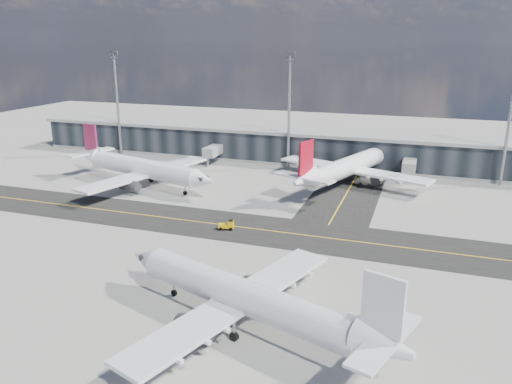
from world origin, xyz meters
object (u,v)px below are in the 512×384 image
Objects in this scene: airliner_af at (141,168)px; baggage_tug at (228,225)px; airliner_redtail at (349,167)px; service_van at (401,178)px; airliner_near at (248,298)px.

baggage_tug is at bearing 72.01° from airliner_af.
airliner_af is 46.85m from airliner_redtail.
baggage_tug is at bearing -93.60° from airliner_redtail.
airliner_af is 0.98× the size of airliner_redtail.
airliner_redtail is 38.41m from baggage_tug.
baggage_tug is 49.58m from service_van.
airliner_redtail is at bearing 125.53° from airliner_af.
airliner_near is at bearing -114.70° from service_van.
airliner_af is 1.09× the size of airliner_near.
airliner_near is at bearing -71.23° from airliner_redtail.
airliner_af is at bearing -140.10° from airliner_redtail.
airliner_redtail is 14.49× the size of baggage_tug.
service_van is (12.76, 69.82, -3.12)m from airliner_near.
airliner_near reaches higher than baggage_tug.
airliner_redtail is (44.09, 15.83, 0.14)m from airliner_af.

